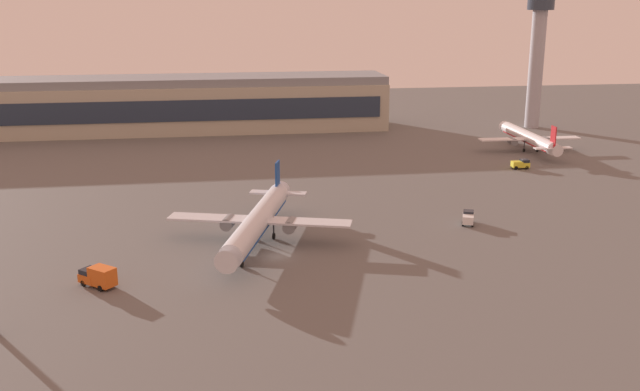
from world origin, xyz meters
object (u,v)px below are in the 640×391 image
(airplane_far_stand, at_px, (529,138))
(cargo_loader, at_px, (468,218))
(maintenance_van, at_px, (521,164))
(control_tower, at_px, (538,45))
(catering_truck, at_px, (98,276))
(airplane_taxiway_distant, at_px, (259,220))

(airplane_far_stand, bearing_deg, cargo_loader, -121.45)
(maintenance_van, bearing_deg, control_tower, 154.43)
(control_tower, height_order, cargo_loader, control_tower)
(maintenance_van, bearing_deg, airplane_far_stand, 152.60)
(catering_truck, bearing_deg, airplane_far_stand, -10.96)
(control_tower, bearing_deg, catering_truck, -135.77)
(control_tower, xyz_separation_m, cargo_loader, (-54.26, -92.81, -24.10))
(airplane_far_stand, xyz_separation_m, catering_truck, (-99.86, -79.37, -1.84))
(control_tower, xyz_separation_m, catering_truck, (-116.02, -112.94, -23.70))
(cargo_loader, bearing_deg, airplane_far_stand, 78.29)
(airplane_taxiway_distant, bearing_deg, cargo_loader, -156.59)
(airplane_far_stand, relative_size, cargo_loader, 7.70)
(airplane_far_stand, relative_size, catering_truck, 6.04)
(airplane_taxiway_distant, xyz_separation_m, catering_truck, (-23.74, -15.75, -2.29))
(airplane_taxiway_distant, distance_m, cargo_loader, 38.37)
(airplane_taxiway_distant, height_order, cargo_loader, airplane_taxiway_distant)
(airplane_far_stand, distance_m, maintenance_van, 22.51)
(control_tower, distance_m, maintenance_van, 64.32)
(airplane_far_stand, bearing_deg, airplane_taxiway_distant, -138.82)
(airplane_taxiway_distant, bearing_deg, control_tower, -116.68)
(maintenance_van, relative_size, cargo_loader, 0.92)
(maintenance_van, bearing_deg, airplane_taxiway_distant, -54.83)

